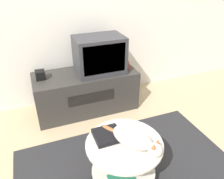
{
  "coord_description": "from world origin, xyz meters",
  "views": [
    {
      "loc": [
        -0.62,
        -1.18,
        1.6
      ],
      "look_at": [
        0.03,
        0.5,
        0.57
      ],
      "focal_mm": 35.0,
      "sensor_mm": 36.0,
      "label": 1
    }
  ],
  "objects": [
    {
      "name": "tv_stand",
      "position": [
        -0.07,
        1.11,
        0.25
      ],
      "size": [
        1.21,
        0.51,
        0.49
      ],
      "color": "#33302D",
      "rests_on": "ground_plane"
    },
    {
      "name": "cat",
      "position": [
        -0.04,
        -0.12,
        0.51
      ],
      "size": [
        0.33,
        0.47,
        0.13
      ],
      "rotation": [
        0.0,
        0.0,
        -1.02
      ],
      "color": "silver",
      "rests_on": "coffee_table"
    },
    {
      "name": "mug",
      "position": [
        0.43,
        1.04,
        0.54
      ],
      "size": [
        0.07,
        0.07,
        0.09
      ],
      "color": "#99332D",
      "rests_on": "tv_stand"
    },
    {
      "name": "dvd_box",
      "position": [
        -0.19,
        0.03,
        0.46
      ],
      "size": [
        0.2,
        0.2,
        0.04
      ],
      "color": "black",
      "rests_on": "coffee_table"
    },
    {
      "name": "rug",
      "position": [
        0.0,
        0.0,
        0.01
      ],
      "size": [
        1.91,
        1.23,
        0.02
      ],
      "color": "#28282B",
      "rests_on": "ground_plane"
    },
    {
      "name": "tv",
      "position": [
        0.11,
        1.1,
        0.7
      ],
      "size": [
        0.56,
        0.38,
        0.42
      ],
      "color": "#333338",
      "rests_on": "tv_stand"
    },
    {
      "name": "coffee_table",
      "position": [
        -0.09,
        -0.07,
        0.29
      ],
      "size": [
        0.58,
        0.58,
        0.43
      ],
      "color": "#B2B2B7",
      "rests_on": "rug"
    },
    {
      "name": "speaker",
      "position": [
        -0.57,
        1.14,
        0.54
      ],
      "size": [
        0.1,
        0.1,
        0.1
      ],
      "color": "black",
      "rests_on": "tv_stand"
    },
    {
      "name": "ground_plane",
      "position": [
        0.0,
        0.0,
        0.0
      ],
      "size": [
        12.0,
        12.0,
        0.0
      ],
      "primitive_type": "plane",
      "color": "tan"
    }
  ]
}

